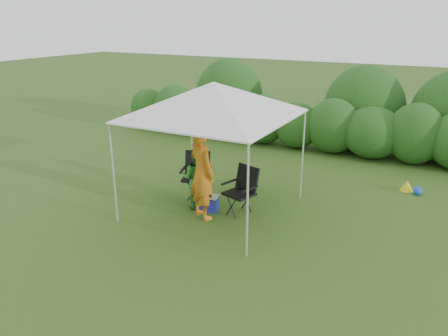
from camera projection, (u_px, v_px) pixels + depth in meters
The scene contains 10 objects.
ground at pixel (203, 217), 9.37m from camera, with size 70.00×70.00×0.00m, color #395D1D.
hedge at pixel (297, 123), 14.11m from camera, with size 13.34×1.53×1.80m.
canopy at pixel (213, 100), 8.98m from camera, with size 3.10×3.10×2.83m.
chair_right at pixel (243, 187), 9.44m from camera, with size 0.76×0.73×1.04m.
chair_left at pixel (196, 172), 10.34m from camera, with size 0.79×0.76×1.07m.
man at pixel (202, 173), 9.09m from camera, with size 0.73×0.48×2.01m, color #C76916.
woman at pixel (197, 178), 9.61m from camera, with size 0.69×0.54×1.43m, color #2A7827.
cooler at pixel (209, 203), 9.66m from camera, with size 0.47×0.38×0.35m.
bottle at pixel (211, 192), 9.51m from camera, with size 0.06×0.06×0.21m, color #592D0C.
lawn_toy at pixel (410, 187), 10.71m from camera, with size 0.53×0.44×0.26m.
Camera 1 is at (4.38, -7.30, 4.08)m, focal length 35.00 mm.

